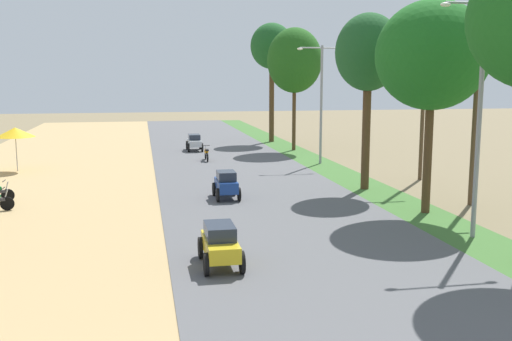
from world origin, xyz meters
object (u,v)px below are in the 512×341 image
at_px(utility_pole_far, 424,82).
at_px(motorbike_ahead_second, 206,153).
at_px(streetlamp_mid, 321,96).
at_px(car_sedan_silver, 194,142).
at_px(car_sedan_yellow, 220,243).
at_px(median_tree_second, 432,56).
at_px(streetlamp_near, 480,103).
at_px(utility_pole_near, 476,102).
at_px(median_tree_third, 368,54).
at_px(median_tree_fifth, 272,47).
at_px(median_tree_fourth, 295,61).
at_px(vendor_umbrella, 15,132).
at_px(car_hatchback_blue, 226,184).

bearing_deg(utility_pole_far, motorbike_ahead_second, 139.30).
relative_size(streetlamp_mid, car_sedan_silver, 3.22).
bearing_deg(car_sedan_yellow, median_tree_second, 30.24).
bearing_deg(streetlamp_near, utility_pole_near, 60.30).
bearing_deg(median_tree_third, median_tree_fifth, 89.70).
relative_size(median_tree_second, median_tree_fourth, 0.93).
bearing_deg(car_sedan_silver, streetlamp_mid, -47.95).
bearing_deg(vendor_umbrella, utility_pole_far, -17.53).
bearing_deg(median_tree_third, car_hatchback_blue, -170.98).
distance_m(vendor_umbrella, utility_pole_far, 22.88).
height_order(streetlamp_near, utility_pole_near, utility_pole_near).
distance_m(streetlamp_mid, car_sedan_yellow, 21.36).
height_order(median_tree_fifth, car_sedan_silver, median_tree_fifth).
xyz_separation_m(car_sedan_yellow, car_hatchback_blue, (1.51, 9.41, 0.01)).
relative_size(median_tree_third, car_sedan_yellow, 3.69).
bearing_deg(car_sedan_silver, median_tree_fifth, 36.23).
bearing_deg(car_hatchback_blue, streetlamp_near, -47.18).
distance_m(vendor_umbrella, motorbike_ahead_second, 11.53).
xyz_separation_m(median_tree_third, streetlamp_near, (0.39, -9.02, -1.92)).
bearing_deg(vendor_umbrella, motorbike_ahead_second, 10.90).
bearing_deg(utility_pole_far, vendor_umbrella, 162.47).
bearing_deg(median_tree_fifth, utility_pole_near, -83.18).
xyz_separation_m(median_tree_second, median_tree_fifth, (-0.42, 26.93, 1.59)).
height_order(car_hatchback_blue, car_sedan_silver, car_hatchback_blue).
xyz_separation_m(median_tree_third, utility_pole_far, (3.95, 2.15, -1.31)).
height_order(vendor_umbrella, median_tree_second, median_tree_second).
height_order(utility_pole_far, motorbike_ahead_second, utility_pole_far).
height_order(median_tree_fifth, car_sedan_yellow, median_tree_fifth).
bearing_deg(median_tree_fourth, car_hatchback_blue, -113.92).
height_order(utility_pole_far, car_sedan_yellow, utility_pole_far).
relative_size(median_tree_third, streetlamp_mid, 1.15).
bearing_deg(vendor_umbrella, utility_pole_near, -32.06).
height_order(streetlamp_near, car_hatchback_blue, streetlamp_near).
bearing_deg(median_tree_second, motorbike_ahead_second, 113.23).
distance_m(median_tree_third, median_tree_fourth, 15.67).
xyz_separation_m(median_tree_second, utility_pole_far, (3.41, 7.42, -1.06)).
xyz_separation_m(car_sedan_silver, motorbike_ahead_second, (0.30, -5.45, -0.17)).
bearing_deg(streetlamp_mid, median_tree_fourth, 89.17).
relative_size(streetlamp_near, streetlamp_mid, 1.08).
bearing_deg(motorbike_ahead_second, car_sedan_silver, 93.18).
bearing_deg(car_sedan_yellow, utility_pole_near, 28.83).
distance_m(streetlamp_mid, car_sedan_silver, 11.32).
xyz_separation_m(vendor_umbrella, motorbike_ahead_second, (11.19, 2.15, -1.73)).
relative_size(vendor_umbrella, median_tree_second, 0.30).
bearing_deg(streetlamp_mid, car_sedan_silver, 132.05).
bearing_deg(streetlamp_near, motorbike_ahead_second, 108.89).
bearing_deg(car_sedan_silver, median_tree_fourth, -7.21).
height_order(median_tree_second, median_tree_fifth, median_tree_fifth).
xyz_separation_m(utility_pole_near, car_hatchback_blue, (-10.14, 3.00, -3.66)).
bearing_deg(utility_pole_far, car_hatchback_blue, -163.39).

